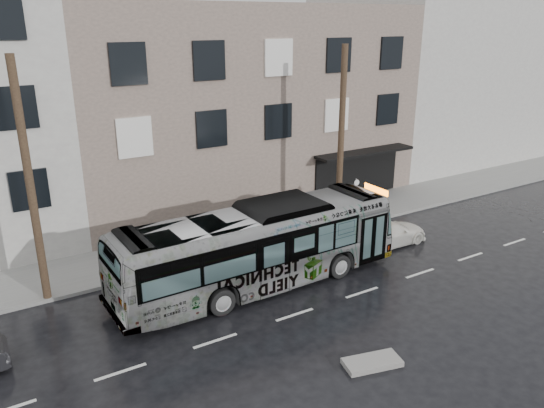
{
  "coord_description": "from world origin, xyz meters",
  "views": [
    {
      "loc": [
        -9.53,
        -16.51,
        10.18
      ],
      "look_at": [
        2.08,
        2.5,
        2.42
      ],
      "focal_mm": 35.0,
      "sensor_mm": 36.0,
      "label": 1
    }
  ],
  "objects_px": {
    "white_sedan": "(387,233)",
    "utility_pole_front": "(341,140)",
    "bus": "(258,247)",
    "utility_pole_rear": "(30,185)",
    "sign_post": "(355,201)"
  },
  "relations": [
    {
      "from": "white_sedan",
      "to": "utility_pole_front",
      "type": "bearing_deg",
      "value": 14.24
    },
    {
      "from": "sign_post",
      "to": "bus",
      "type": "relative_size",
      "value": 0.2
    },
    {
      "from": "utility_pole_front",
      "to": "white_sedan",
      "type": "height_order",
      "value": "utility_pole_front"
    },
    {
      "from": "utility_pole_front",
      "to": "bus",
      "type": "bearing_deg",
      "value": -154.28
    },
    {
      "from": "white_sedan",
      "to": "bus",
      "type": "bearing_deg",
      "value": 91.59
    },
    {
      "from": "sign_post",
      "to": "bus",
      "type": "height_order",
      "value": "bus"
    },
    {
      "from": "utility_pole_front",
      "to": "sign_post",
      "type": "bearing_deg",
      "value": 0.0
    },
    {
      "from": "sign_post",
      "to": "white_sedan",
      "type": "bearing_deg",
      "value": -96.96
    },
    {
      "from": "utility_pole_front",
      "to": "sign_post",
      "type": "xyz_separation_m",
      "value": [
        1.1,
        0.0,
        -3.3
      ]
    },
    {
      "from": "utility_pole_rear",
      "to": "white_sedan",
      "type": "height_order",
      "value": "utility_pole_rear"
    },
    {
      "from": "utility_pole_front",
      "to": "bus",
      "type": "xyz_separation_m",
      "value": [
        -6.46,
        -3.11,
        -2.98
      ]
    },
    {
      "from": "utility_pole_rear",
      "to": "utility_pole_front",
      "type": "bearing_deg",
      "value": 0.0
    },
    {
      "from": "bus",
      "to": "white_sedan",
      "type": "distance_m",
      "value": 7.31
    },
    {
      "from": "bus",
      "to": "white_sedan",
      "type": "xyz_separation_m",
      "value": [
        7.22,
        0.33,
        -1.06
      ]
    },
    {
      "from": "sign_post",
      "to": "white_sedan",
      "type": "relative_size",
      "value": 0.57
    }
  ]
}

